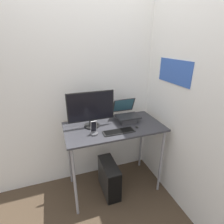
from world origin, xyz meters
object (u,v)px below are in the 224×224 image
Objects in this scene: monitor at (91,110)px; computer_tower at (109,178)px; cell_phone at (94,131)px; keyboard at (119,131)px; mouse at (137,127)px; laptop at (127,116)px.

monitor is 0.92m from computer_tower.
cell_phone is at bearing -96.16° from monitor.
keyboard is at bearing -47.16° from computer_tower.
keyboard is 0.24m from mouse.
laptop is at bearing 27.38° from computer_tower.
monitor is 10.09× the size of mouse.
computer_tower is at bearing 132.84° from keyboard.
monitor is 1.20× the size of computer_tower.
computer_tower is (-0.09, 0.09, -0.70)m from keyboard.
mouse reaches higher than keyboard.
keyboard is at bearing -9.08° from cell_phone.
cell_phone is (-0.50, 0.01, 0.03)m from mouse.
monitor is 0.56m from mouse.
computer_tower is (-0.32, 0.06, -0.70)m from mouse.
keyboard is at bearing -173.01° from mouse.
mouse is at bearing 6.99° from keyboard.
mouse is (0.48, -0.21, -0.19)m from monitor.
cell_phone reaches higher than computer_tower.
laptop is 0.32m from keyboard.
keyboard is 0.27m from cell_phone.
mouse reaches higher than computer_tower.
cell_phone is at bearing 170.92° from keyboard.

